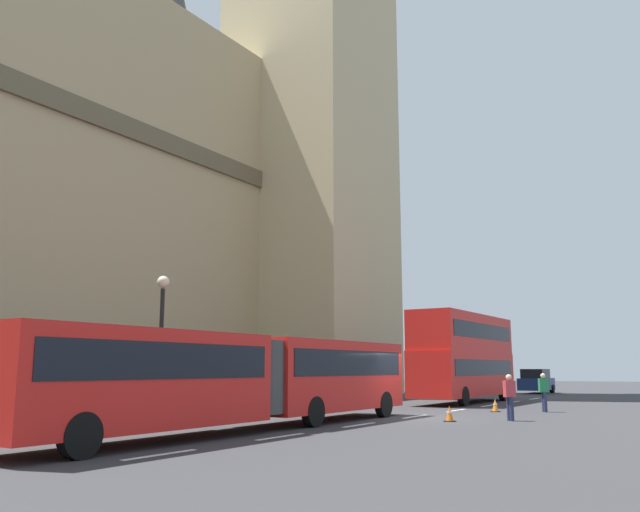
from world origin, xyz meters
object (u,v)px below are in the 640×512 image
Objects in this scene: pedestrian_by_kerb at (544,391)px; double_decker_bus at (464,354)px; sedan_lead at (536,381)px; traffic_cone_middle at (495,405)px; pedestrian_near_cones at (510,396)px; articulated_bus at (248,374)px; traffic_cone_west at (450,414)px; street_lamp at (161,336)px.

double_decker_bus is at bearing 45.15° from pedestrian_by_kerb.
traffic_cone_middle is (-23.15, -4.03, -0.63)m from sedan_lead.
double_decker_bus is 12.94m from pedestrian_near_cones.
pedestrian_near_cones is (-11.40, -5.86, -1.80)m from double_decker_bus.
articulated_bus reaches higher than traffic_cone_west.
traffic_cone_middle is 0.11× the size of street_lamp.
street_lamp is (-35.44, 4.28, 2.14)m from sedan_lead.
articulated_bus is 4.73m from street_lamp.
pedestrian_near_cones is at bearing -152.81° from double_decker_bus.
sedan_lead is 2.60× the size of pedestrian_by_kerb.
double_decker_bus reaches higher than pedestrian_near_cones.
double_decker_bus is 18.19× the size of traffic_cone_middle.
articulated_bus is 1.65× the size of double_decker_bus.
pedestrian_by_kerb is (7.23, -1.63, 0.63)m from traffic_cone_west.
sedan_lead is 0.83× the size of street_lamp.
pedestrian_near_cones is at bearing -35.61° from articulated_bus.
street_lamp is (-12.29, 8.31, 2.77)m from traffic_cone_middle.
double_decker_bus reaches higher than sedan_lead.
sedan_lead is at bearing 12.32° from pedestrian_near_cones.
traffic_cone_middle is at bearing -34.06° from street_lamp.
articulated_bus is 15.05m from pedestrian_by_kerb.
street_lamp is 16.91m from pedestrian_by_kerb.
double_decker_bus is 8.07m from traffic_cone_middle.
traffic_cone_middle is 2.25m from pedestrian_by_kerb.
traffic_cone_middle is 0.34× the size of pedestrian_near_cones.
articulated_bus is 3.31× the size of street_lamp.
street_lamp is 13.01m from pedestrian_near_cones.
sedan_lead is at bearing 9.88° from traffic_cone_middle.
pedestrian_near_cones is at bearing -53.81° from street_lamp.
sedan_lead is 22.91m from pedestrian_by_kerb.
double_decker_bus is 16.56m from sedan_lead.
articulated_bus is 13.51m from traffic_cone_middle.
articulated_bus is 36.04m from sedan_lead.
sedan_lead is 2.60× the size of pedestrian_near_cones.
articulated_bus is 10.32× the size of pedestrian_near_cones.
sedan_lead is at bearing 0.79° from double_decker_bus.
articulated_bus is 3.96× the size of sedan_lead.
pedestrian_near_cones is at bearing -49.92° from traffic_cone_west.
double_decker_bus is at bearing 29.60° from traffic_cone_middle.
double_decker_bus is at bearing -13.35° from street_lamp.
articulated_bus is 19.60m from double_decker_bus.
double_decker_bus is 2.00× the size of street_lamp.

